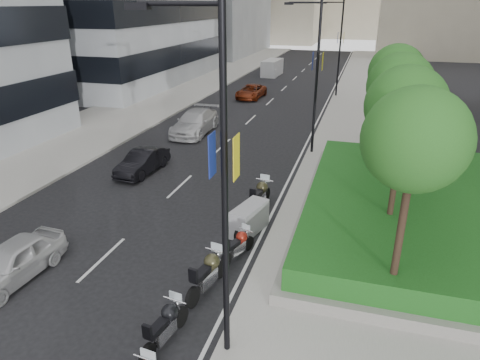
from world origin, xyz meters
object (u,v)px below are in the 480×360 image
at_px(motorcycle_5, 249,219).
at_px(car_d, 251,92).
at_px(motorcycle_3, 208,273).
at_px(motorcycle_4, 238,245).
at_px(car_c, 195,122).
at_px(lamp_post_1, 314,71).
at_px(delivery_van, 272,68).
at_px(motorcycle_2, 165,326).
at_px(car_b, 142,162).
at_px(lamp_post_0, 218,178).
at_px(car_a, 13,261).
at_px(motorcycle_6, 260,195).
at_px(lamp_post_2, 339,44).

height_order(motorcycle_5, car_d, car_d).
bearing_deg(motorcycle_5, motorcycle_3, -168.79).
bearing_deg(motorcycle_4, car_c, 46.53).
relative_size(lamp_post_1, motorcycle_4, 4.73).
bearing_deg(lamp_post_1, delivery_van, 106.87).
xyz_separation_m(motorcycle_2, motorcycle_4, (0.68, 4.66, -0.06)).
height_order(motorcycle_3, car_b, car_b).
bearing_deg(car_c, lamp_post_0, -67.10).
height_order(lamp_post_1, motorcycle_5, lamp_post_1).
bearing_deg(lamp_post_1, car_b, -145.13).
relative_size(motorcycle_4, delivery_van, 0.40).
bearing_deg(car_a, motorcycle_4, 29.01).
height_order(motorcycle_5, motorcycle_6, motorcycle_6).
height_order(lamp_post_2, car_d, lamp_post_2).
xyz_separation_m(car_a, car_b, (-0.56, 10.04, -0.03)).
bearing_deg(motorcycle_6, motorcycle_4, -169.56).
relative_size(motorcycle_3, car_d, 0.52).
height_order(car_c, car_d, car_c).
bearing_deg(motorcycle_4, motorcycle_5, 22.51).
xyz_separation_m(lamp_post_2, motorcycle_5, (-0.99, -28.53, -4.47)).
height_order(motorcycle_4, car_a, car_a).
height_order(motorcycle_3, car_d, car_d).
relative_size(lamp_post_1, motorcycle_5, 4.31).
relative_size(motorcycle_3, car_a, 0.61).
xyz_separation_m(motorcycle_2, car_b, (-6.79, 11.32, 0.05)).
height_order(motorcycle_6, car_d, car_d).
bearing_deg(car_c, motorcycle_3, -67.69).
distance_m(motorcycle_3, car_d, 30.38).
relative_size(motorcycle_6, car_a, 0.62).
bearing_deg(delivery_van, car_b, -86.33).
bearing_deg(car_b, motorcycle_2, -55.22).
bearing_deg(motorcycle_3, car_a, 111.63).
bearing_deg(motorcycle_5, lamp_post_2, 13.03).
bearing_deg(lamp_post_0, lamp_post_1, 90.00).
relative_size(lamp_post_2, delivery_van, 1.90).
bearing_deg(car_a, lamp_post_2, 80.05).
bearing_deg(car_b, lamp_post_0, -49.43).
relative_size(motorcycle_3, motorcycle_4, 1.27).
relative_size(motorcycle_2, delivery_van, 0.47).
height_order(motorcycle_5, car_a, car_a).
height_order(lamp_post_0, motorcycle_5, lamp_post_0).
height_order(motorcycle_2, car_c, car_c).
bearing_deg(car_b, car_c, 94.76).
height_order(car_c, delivery_van, delivery_van).
distance_m(motorcycle_6, car_b, 7.66).
bearing_deg(car_c, delivery_van, 89.77).
xyz_separation_m(car_d, delivery_van, (-1.04, 14.02, 0.27)).
bearing_deg(delivery_van, car_d, -82.88).
height_order(car_a, car_b, car_a).
bearing_deg(motorcycle_4, car_a, 135.11).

